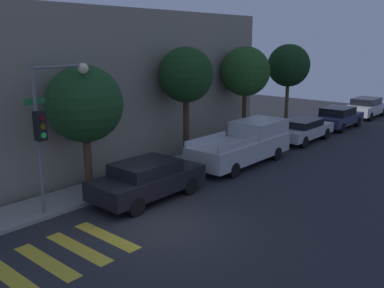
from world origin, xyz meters
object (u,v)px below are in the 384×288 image
sedan_tail_of_row (366,107)px  tree_behind_truck (289,66)px  sedan_middle (302,129)px  sedan_far_end (338,117)px  tree_far_end (245,72)px  pickup_truck (245,144)px  sedan_near_corner (147,179)px  tree_near_corner (85,104)px  traffic_light_pole (50,115)px  tree_midblock (186,76)px

sedan_tail_of_row → tree_behind_truck: tree_behind_truck is taller
sedan_middle → sedan_far_end: size_ratio=1.05×
sedan_far_end → tree_behind_truck: tree_behind_truck is taller
tree_far_end → tree_behind_truck: 4.73m
sedan_tail_of_row → pickup_truck: bearing=180.0°
sedan_near_corner → tree_near_corner: size_ratio=0.91×
sedan_near_corner → sedan_middle: size_ratio=0.97×
tree_near_corner → traffic_light_pole: bearing=-155.1°
traffic_light_pole → tree_midblock: size_ratio=0.93×
traffic_light_pole → sedan_tail_of_row: traffic_light_pole is taller
pickup_truck → tree_behind_truck: size_ratio=1.05×
traffic_light_pole → sedan_far_end: 20.08m
sedan_near_corner → pickup_truck: size_ratio=0.76×
sedan_middle → tree_far_end: 4.77m
sedan_middle → tree_behind_truck: (2.01, 2.16, 3.38)m
sedan_near_corner → tree_near_corner: tree_near_corner is taller
tree_far_end → traffic_light_pole: bearing=-175.8°
traffic_light_pole → pickup_truck: size_ratio=0.87×
sedan_near_corner → sedan_middle: sedan_near_corner is taller
sedan_near_corner → traffic_light_pole: bearing=156.3°
pickup_truck → tree_near_corner: size_ratio=1.19×
sedan_middle → sedan_tail_of_row: size_ratio=1.00×
tree_near_corner → tree_behind_truck: (15.00, -0.00, 0.72)m
pickup_truck → tree_midblock: 4.13m
traffic_light_pole → tree_midblock: 7.50m
traffic_light_pole → sedan_tail_of_row: bearing=-2.9°
tree_far_end → pickup_truck: bearing=-145.3°
pickup_truck → tree_behind_truck: (7.85, 2.16, 3.14)m
tree_near_corner → tree_behind_truck: bearing=-0.0°
tree_near_corner → sedan_far_end: bearing=-6.9°
tree_near_corner → sedan_middle: bearing=-9.4°
tree_behind_truck → pickup_truck: bearing=-164.6°
sedan_middle → traffic_light_pole: bearing=175.1°
tree_midblock → tree_far_end: size_ratio=1.01×
pickup_truck → traffic_light_pole: bearing=172.0°
sedan_tail_of_row → tree_midblock: (-17.67, 2.16, 3.27)m
pickup_truck → tree_midblock: tree_midblock is taller
pickup_truck → sedan_middle: bearing=-0.0°
pickup_truck → sedan_middle: 5.84m
sedan_middle → tree_near_corner: 13.44m
pickup_truck → tree_behind_truck: bearing=15.4°
sedan_far_end → tree_far_end: tree_far_end is taller
sedan_middle → tree_near_corner: size_ratio=0.93×
tree_near_corner → tree_midblock: size_ratio=0.89×
sedan_middle → tree_behind_truck: size_ratio=0.82×
traffic_light_pole → sedan_middle: bearing=-4.9°
pickup_truck → tree_behind_truck: 8.72m
traffic_light_pole → pickup_truck: 9.46m
sedan_tail_of_row → tree_midblock: bearing=173.0°
sedan_far_end → sedan_tail_of_row: 5.21m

